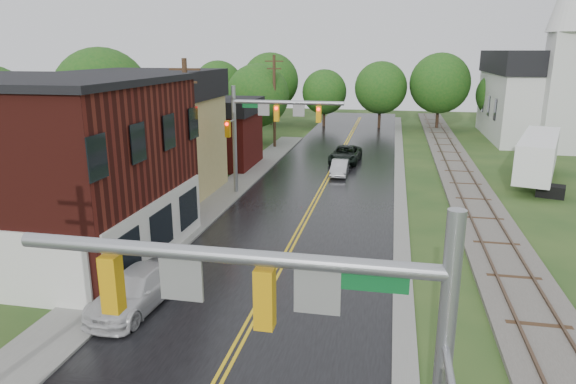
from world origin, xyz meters
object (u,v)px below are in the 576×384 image
(church, at_px, (544,86))
(semi_trailer, at_px, (538,155))
(tree_left_b, at_px, (104,99))
(tree_left_e, at_px, (259,97))
(utility_pole_c, at_px, (274,100))
(utility_pole_b, at_px, (188,135))
(tree_left_c, at_px, (191,105))
(brick_building, at_px, (17,167))
(traffic_signal_far, at_px, (266,121))
(suv_dark, at_px, (345,155))
(pickup_white, at_px, (136,290))
(traffic_signal_near, at_px, (310,332))
(sedan_silver, at_px, (340,168))

(church, relative_size, semi_trailer, 1.84)
(tree_left_b, bearing_deg, tree_left_e, 57.26)
(tree_left_b, bearing_deg, utility_pole_c, 47.61)
(utility_pole_b, height_order, tree_left_c, utility_pole_b)
(utility_pole_b, height_order, utility_pole_c, same)
(utility_pole_b, bearing_deg, brick_building, -129.07)
(utility_pole_b, bearing_deg, utility_pole_c, 90.00)
(church, distance_m, utility_pole_b, 41.55)
(traffic_signal_far, relative_size, suv_dark, 1.43)
(utility_pole_c, xyz_separation_m, pickup_white, (2.28, -33.28, -4.02))
(traffic_signal_near, bearing_deg, utility_pole_b, 117.19)
(tree_left_e, bearing_deg, utility_pole_b, -85.10)
(sedan_silver, relative_size, semi_trailer, 0.33)
(brick_building, height_order, church, church)
(traffic_signal_near, height_order, tree_left_c, tree_left_c)
(tree_left_e, relative_size, sedan_silver, 2.28)
(church, height_order, utility_pole_b, church)
(traffic_signal_far, relative_size, tree_left_c, 0.96)
(tree_left_e, bearing_deg, church, 15.20)
(brick_building, xyz_separation_m, semi_trailer, (27.65, 19.14, -2.06))
(brick_building, relative_size, tree_left_b, 1.48)
(traffic_signal_near, height_order, utility_pole_b, utility_pole_b)
(church, relative_size, traffic_signal_far, 2.72)
(utility_pole_c, xyz_separation_m, semi_trailer, (21.96, -9.86, -2.63))
(traffic_signal_far, bearing_deg, utility_pole_b, -123.68)
(suv_dark, bearing_deg, traffic_signal_far, -106.93)
(tree_left_b, bearing_deg, utility_pole_b, -41.86)
(tree_left_e, bearing_deg, tree_left_b, -122.74)
(traffic_signal_far, bearing_deg, tree_left_b, 161.19)
(brick_building, bearing_deg, sedan_silver, 54.36)
(brick_building, distance_m, semi_trailer, 33.69)
(traffic_signal_far, bearing_deg, tree_left_e, 105.89)
(tree_left_c, bearing_deg, brick_building, -86.86)
(sedan_silver, height_order, pickup_white, pickup_white)
(sedan_silver, bearing_deg, semi_trailer, 1.94)
(traffic_signal_near, distance_m, tree_left_c, 41.67)
(tree_left_b, bearing_deg, traffic_signal_near, -54.51)
(sedan_silver, bearing_deg, traffic_signal_near, -85.65)
(utility_pole_b, bearing_deg, traffic_signal_far, 56.32)
(traffic_signal_near, bearing_deg, tree_left_c, 114.56)
(church, height_order, tree_left_c, church)
(brick_building, height_order, semi_trailer, brick_building)
(tree_left_c, bearing_deg, suv_dark, -6.35)
(traffic_signal_near, height_order, pickup_white, traffic_signal_near)
(traffic_signal_near, bearing_deg, brick_building, 140.83)
(tree_left_c, relative_size, suv_dark, 1.49)
(brick_building, height_order, traffic_signal_far, brick_building)
(utility_pole_c, distance_m, suv_dark, 10.33)
(traffic_signal_far, distance_m, suv_dark, 12.78)
(tree_left_e, xyz_separation_m, pickup_white, (4.32, -35.18, -4.11))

